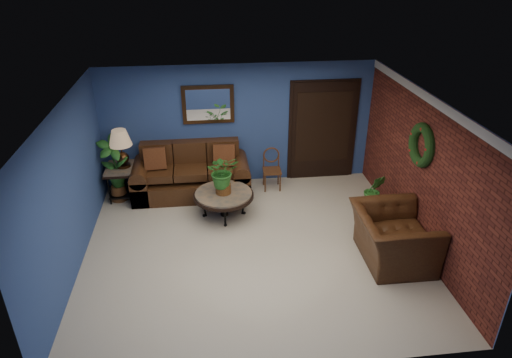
{
  "coord_description": "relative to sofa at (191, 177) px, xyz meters",
  "views": [
    {
      "loc": [
        -0.69,
        -6.22,
        4.5
      ],
      "look_at": [
        0.12,
        0.55,
        1.0
      ],
      "focal_mm": 32.0,
      "sensor_mm": 36.0,
      "label": 1
    }
  ],
  "objects": [
    {
      "name": "closet_door",
      "position": [
        2.76,
        0.38,
        0.71
      ],
      "size": [
        1.44,
        0.06,
        2.18
      ],
      "primitive_type": "cube",
      "color": "black",
      "rests_on": "wall_back"
    },
    {
      "name": "wall_right_brick",
      "position": [
        3.76,
        -2.09,
        0.91
      ],
      "size": [
        0.04,
        5.0,
        2.5
      ],
      "primitive_type": "cube",
      "color": "maroon",
      "rests_on": "ground"
    },
    {
      "name": "coffee_table",
      "position": [
        0.6,
        -0.99,
        0.08
      ],
      "size": [
        1.11,
        1.11,
        0.48
      ],
      "rotation": [
        0.0,
        0.0,
        0.11
      ],
      "color": "#4D4943",
      "rests_on": "ground"
    },
    {
      "name": "end_table",
      "position": [
        -1.29,
        -0.04,
        0.17
      ],
      "size": [
        0.72,
        0.72,
        0.66
      ],
      "color": "#4D4943",
      "rests_on": "ground"
    },
    {
      "name": "floor",
      "position": [
        1.01,
        -2.09,
        -0.34
      ],
      "size": [
        5.5,
        5.5,
        0.0
      ],
      "primitive_type": "plane",
      "color": "beige",
      "rests_on": "ground"
    },
    {
      "name": "wreath",
      "position": [
        3.7,
        -2.04,
        1.36
      ],
      "size": [
        0.16,
        0.72,
        0.72
      ],
      "primitive_type": "torus",
      "rotation": [
        0.0,
        1.57,
        0.0
      ],
      "color": "black",
      "rests_on": "wall_right_brick"
    },
    {
      "name": "sofa",
      "position": [
        0.0,
        0.0,
        0.0
      ],
      "size": [
        2.31,
        1.0,
        1.04
      ],
      "color": "#412812",
      "rests_on": "ground"
    },
    {
      "name": "crown_molding",
      "position": [
        3.73,
        -2.09,
        2.09
      ],
      "size": [
        0.03,
        5.0,
        0.14
      ],
      "primitive_type": "cube",
      "color": "white",
      "rests_on": "wall_right_brick"
    },
    {
      "name": "table_lamp",
      "position": [
        -1.29,
        -0.04,
        0.79
      ],
      "size": [
        0.44,
        0.44,
        0.73
      ],
      "color": "#3C2312",
      "rests_on": "end_table"
    },
    {
      "name": "coffee_plant",
      "position": [
        0.6,
        -0.99,
        0.55
      ],
      "size": [
        0.61,
        0.55,
        0.76
      ],
      "color": "brown",
      "rests_on": "coffee_table"
    },
    {
      "name": "wall_back",
      "position": [
        1.01,
        0.41,
        0.91
      ],
      "size": [
        5.5,
        0.04,
        2.5
      ],
      "primitive_type": "cube",
      "color": "navy",
      "rests_on": "ground"
    },
    {
      "name": "ceiling",
      "position": [
        1.01,
        -2.09,
        2.16
      ],
      "size": [
        5.5,
        5.0,
        0.02
      ],
      "primitive_type": "cube",
      "color": "silver",
      "rests_on": "wall_back"
    },
    {
      "name": "floor_plant",
      "position": [
        3.36,
        -1.25,
        0.08
      ],
      "size": [
        0.42,
        0.37,
        0.82
      ],
      "color": "brown",
      "rests_on": "ground"
    },
    {
      "name": "armchair",
      "position": [
        3.16,
        -2.65,
        0.08
      ],
      "size": [
        1.14,
        1.3,
        0.84
      ],
      "primitive_type": "imported",
      "rotation": [
        0.0,
        0.0,
        1.56
      ],
      "color": "#412812",
      "rests_on": "ground"
    },
    {
      "name": "wall_mirror",
      "position": [
        0.41,
        0.37,
        1.38
      ],
      "size": [
        1.02,
        0.06,
        0.77
      ],
      "primitive_type": "cube",
      "color": "#3C2312",
      "rests_on": "wall_back"
    },
    {
      "name": "side_chair",
      "position": [
        1.64,
        0.03,
        0.14
      ],
      "size": [
        0.38,
        0.38,
        0.85
      ],
      "rotation": [
        0.0,
        0.0,
        -0.04
      ],
      "color": "#502E17",
      "rests_on": "ground"
    },
    {
      "name": "wall_left",
      "position": [
        -1.74,
        -2.09,
        0.91
      ],
      "size": [
        0.04,
        5.0,
        2.5
      ],
      "primitive_type": "cube",
      "color": "navy",
      "rests_on": "ground"
    },
    {
      "name": "tall_plant",
      "position": [
        -1.44,
        -0.14,
        0.39
      ],
      "size": [
        0.6,
        0.42,
        1.36
      ],
      "color": "brown",
      "rests_on": "ground"
    }
  ]
}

